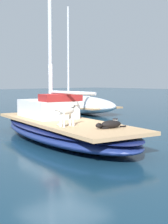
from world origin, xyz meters
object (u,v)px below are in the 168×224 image
(dog_black, at_px, (110,124))
(coiled_rope, at_px, (62,125))
(deck_winch, at_px, (115,122))
(moored_boat_starboard_side, at_px, (75,104))
(sailboat_main, at_px, (63,130))
(dog_white, at_px, (68,111))

(dog_black, distance_m, coiled_rope, 1.45)
(dog_black, relative_size, deck_winch, 4.46)
(deck_winch, bearing_deg, moored_boat_starboard_side, 55.56)
(sailboat_main, height_order, dog_black, dog_black)
(sailboat_main, relative_size, moored_boat_starboard_side, 1.10)
(sailboat_main, bearing_deg, dog_black, -93.73)
(dog_black, bearing_deg, dog_white, 118.31)
(sailboat_main, bearing_deg, coiled_rope, -130.01)
(coiled_rope, bearing_deg, sailboat_main, 49.99)
(dog_black, height_order, dog_white, dog_white)
(dog_white, bearing_deg, deck_winch, -36.05)
(sailboat_main, bearing_deg, moored_boat_starboard_side, 46.89)
(sailboat_main, height_order, coiled_rope, coiled_rope)
(sailboat_main, xyz_separation_m, deck_winch, (0.38, -1.92, 0.42))
(sailboat_main, relative_size, deck_winch, 36.05)
(sailboat_main, bearing_deg, dog_white, -122.46)
(deck_winch, xyz_separation_m, moored_boat_starboard_side, (5.96, 8.69, -0.20))
(deck_winch, xyz_separation_m, coiled_rope, (-1.11, 1.05, -0.08))
(sailboat_main, relative_size, coiled_rope, 23.37)
(coiled_rope, bearing_deg, dog_black, -65.81)
(deck_winch, distance_m, moored_boat_starboard_side, 10.53)
(dog_white, relative_size, deck_winch, 4.47)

